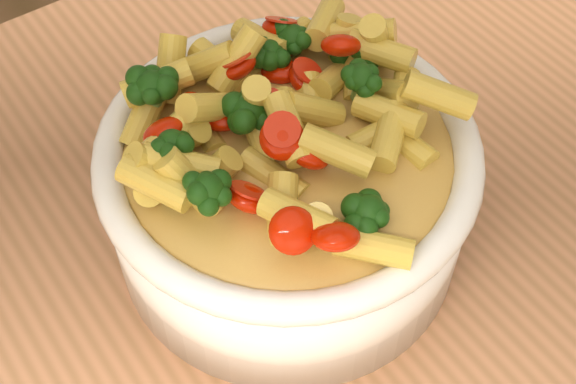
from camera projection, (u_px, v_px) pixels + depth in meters
serving_bowl at (288, 191)px, 0.54m from camera, size 0.25×0.25×0.11m
pasta_salad at (288, 124)px, 0.49m from camera, size 0.20×0.20×0.04m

